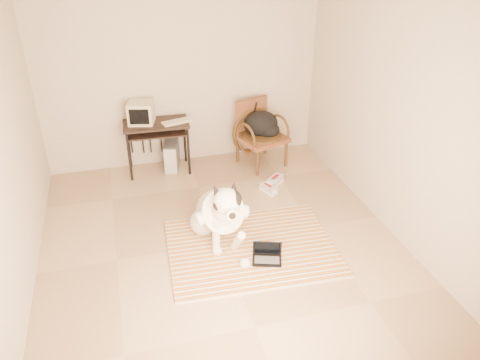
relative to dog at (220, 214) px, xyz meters
name	(u,v)px	position (x,y,z in m)	size (l,w,h in m)	color
floor	(221,243)	(-0.01, -0.05, -0.37)	(4.50, 4.50, 0.00)	tan
wall_back	(182,73)	(-0.01, 2.20, 0.98)	(4.50, 4.50, 0.00)	#BAAC98
wall_front	(304,281)	(-0.01, -2.30, 0.98)	(4.50, 4.50, 0.00)	#BAAC98
wall_left	(4,159)	(-2.01, -0.05, 0.98)	(4.50, 4.50, 0.00)	#BAAC98
wall_right	(394,115)	(1.99, -0.05, 0.98)	(4.50, 4.50, 0.00)	#BAAC98
rug	(252,248)	(0.30, -0.25, -0.36)	(1.94, 1.52, 0.02)	orange
dog	(220,214)	(0.00, 0.00, 0.00)	(0.62, 1.28, 0.93)	white
laptop	(267,255)	(0.40, -0.49, -0.29)	(0.37, 0.31, 0.22)	black
computer_desk	(157,130)	(-0.46, 1.90, 0.28)	(0.93, 0.54, 0.75)	black
crt_monitor	(141,113)	(-0.64, 1.97, 0.54)	(0.41, 0.40, 0.30)	#BFB595
desk_keyboard	(177,122)	(-0.17, 1.84, 0.40)	(0.42, 0.15, 0.03)	#BFB595
pc_tower	(172,155)	(-0.27, 1.94, -0.16)	(0.29, 0.47, 0.42)	#535355
rattan_chair	(260,133)	(1.03, 1.77, 0.11)	(0.78, 0.77, 0.95)	brown
backpack	(262,125)	(1.07, 1.77, 0.24)	(0.51, 0.44, 0.38)	black
sneaker_left	(269,189)	(0.89, 0.90, -0.33)	(0.20, 0.30, 0.10)	white
sneaker_right	(274,181)	(1.03, 1.06, -0.32)	(0.32, 0.31, 0.11)	white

